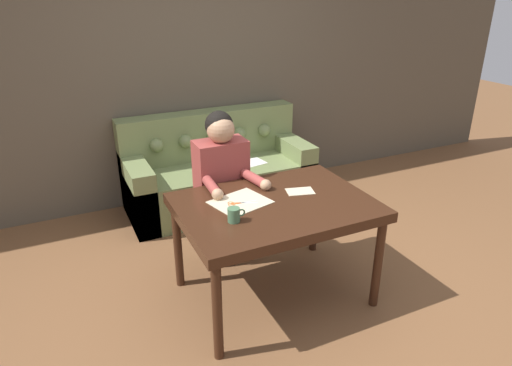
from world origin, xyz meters
The scene contains 9 objects.
ground_plane centered at (0.00, 0.00, 0.00)m, with size 16.00×16.00×0.00m, color brown.
wall_back centered at (0.00, 2.00, 1.30)m, with size 8.00×0.06×2.60m.
dining_table centered at (-0.10, 0.07, 0.66)m, with size 1.27×0.92×0.73m.
couch centered at (0.07, 1.62, 0.33)m, with size 1.80×0.76×0.91m.
person centered at (-0.25, 0.65, 0.62)m, with size 0.44×0.56×1.23m.
pattern_paper_main centered at (-0.31, 0.17, 0.74)m, with size 0.42×0.38×0.00m.
pattern_paper_offcut centered at (0.14, 0.14, 0.74)m, with size 0.21×0.17×0.00m.
scissors centered at (-0.33, 0.15, 0.74)m, with size 0.20×0.10×0.01m.
mug centered at (-0.44, -0.06, 0.78)m, with size 0.11×0.08×0.09m.
Camera 1 is at (-1.36, -2.32, 2.06)m, focal length 32.00 mm.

